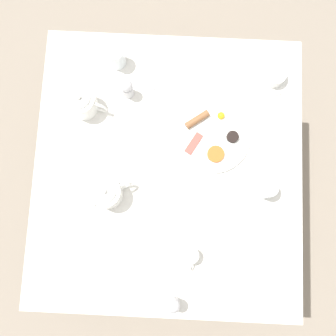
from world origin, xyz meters
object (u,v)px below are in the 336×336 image
at_px(teapot_near, 107,193).
at_px(teapot_far, 82,103).
at_px(creamer_jug, 190,256).
at_px(pepper_grinder, 127,88).
at_px(teacup_with_saucer_left, 274,76).
at_px(fork_by_plate, 246,271).
at_px(water_glass_tall, 267,189).
at_px(fork_spare, 167,191).
at_px(salt_grinder, 173,305).
at_px(breakfast_plate, 212,134).
at_px(knife_by_plate, 171,74).
at_px(water_glass_short, 116,57).
at_px(spoon_for_tea, 140,268).

relative_size(teapot_near, teapot_far, 0.94).
distance_m(creamer_jug, pepper_grinder, 0.66).
xyz_separation_m(teapot_near, creamer_jug, (0.21, 0.31, -0.02)).
bearing_deg(teacup_with_saucer_left, fork_by_plate, -7.08).
bearing_deg(water_glass_tall, fork_spare, -86.45).
bearing_deg(pepper_grinder, fork_spare, 24.07).
relative_size(water_glass_tall, pepper_grinder, 0.75).
xyz_separation_m(pepper_grinder, salt_grinder, (0.77, 0.21, 0.00)).
height_order(teacup_with_saucer_left, fork_by_plate, teacup_with_saucer_left).
bearing_deg(pepper_grinder, salt_grinder, 15.14).
bearing_deg(teapot_near, fork_by_plate, 127.63).
relative_size(creamer_jug, fork_by_plate, 0.51).
height_order(breakfast_plate, knife_by_plate, breakfast_plate).
height_order(pepper_grinder, fork_spare, pepper_grinder).
bearing_deg(teacup_with_saucer_left, salt_grinder, -22.14).
bearing_deg(pepper_grinder, creamer_jug, 23.44).
height_order(teacup_with_saucer_left, fork_spare, teacup_with_saucer_left).
bearing_deg(teapot_near, teapot_far, -96.54).
bearing_deg(salt_grinder, breakfast_plate, 169.22).
xyz_separation_m(teapot_far, water_glass_tall, (0.29, 0.69, -0.01)).
distance_m(water_glass_tall, knife_by_plate, 0.58).
height_order(teacup_with_saucer_left, pepper_grinder, pepper_grinder).
relative_size(water_glass_short, fork_by_plate, 0.61).
bearing_deg(salt_grinder, teapot_far, -152.22).
relative_size(creamer_jug, knife_by_plate, 0.51).
relative_size(teacup_with_saucer_left, knife_by_plate, 0.88).
xyz_separation_m(teapot_near, knife_by_plate, (-0.48, 0.21, -0.05)).
relative_size(salt_grinder, fork_by_plate, 0.64).
bearing_deg(fork_by_plate, knife_by_plate, -157.51).
bearing_deg(creamer_jug, pepper_grinder, -156.56).
relative_size(water_glass_tall, fork_by_plate, 0.48).
distance_m(water_glass_tall, pepper_grinder, 0.64).
relative_size(teapot_far, creamer_jug, 2.39).
distance_m(breakfast_plate, teacup_with_saucer_left, 0.33).
distance_m(water_glass_short, pepper_grinder, 0.14).
height_order(knife_by_plate, spoon_for_tea, same).
bearing_deg(water_glass_tall, teacup_with_saucer_left, 176.50).
distance_m(pepper_grinder, spoon_for_tea, 0.67).
bearing_deg(fork_by_plate, salt_grinder, -65.14).
bearing_deg(salt_grinder, spoon_for_tea, -131.59).
bearing_deg(teacup_with_saucer_left, spoon_for_tea, -32.42).
bearing_deg(fork_spare, creamer_jug, 22.40).
bearing_deg(water_glass_tall, breakfast_plate, -134.68).
relative_size(fork_by_plate, fork_spare, 1.01).
xyz_separation_m(creamer_jug, fork_spare, (-0.23, -0.09, -0.03)).
xyz_separation_m(knife_by_plate, fork_spare, (0.46, 0.01, 0.00)).
height_order(teacup_with_saucer_left, salt_grinder, salt_grinder).
height_order(knife_by_plate, fork_spare, same).
relative_size(teapot_far, water_glass_short, 1.99).
distance_m(teacup_with_saucer_left, salt_grinder, 0.93).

